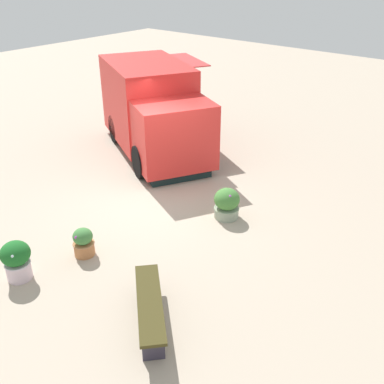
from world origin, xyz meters
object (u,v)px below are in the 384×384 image
at_px(planter_flowering_near, 227,203).
at_px(planter_flowering_side, 17,259).
at_px(planter_flowering_far, 83,242).
at_px(plaza_bench, 150,306).
at_px(food_truck, 154,112).

height_order(planter_flowering_near, planter_flowering_side, planter_flowering_side).
xyz_separation_m(planter_flowering_far, planter_flowering_side, (0.34, 1.24, 0.13)).
bearing_deg(plaza_bench, planter_flowering_side, 15.32).
distance_m(planter_flowering_near, planter_flowering_side, 4.58).
bearing_deg(food_truck, planter_flowering_far, 118.99).
relative_size(food_truck, planter_flowering_side, 6.51).
distance_m(planter_flowering_near, plaza_bench, 3.67).
relative_size(food_truck, plaza_bench, 3.08).
xyz_separation_m(planter_flowering_near, planter_flowering_side, (1.68, 4.26, 0.06)).
distance_m(planter_flowering_near, planter_flowering_far, 3.30).
bearing_deg(planter_flowering_side, food_truck, -68.97).
bearing_deg(food_truck, planter_flowering_side, 111.03).
relative_size(food_truck, planter_flowering_far, 8.49).
relative_size(planter_flowering_far, plaza_bench, 0.36).
xyz_separation_m(planter_flowering_far, plaza_bench, (-2.36, 0.51, 0.07)).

